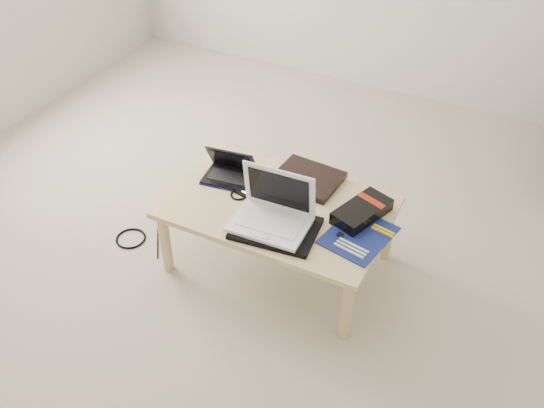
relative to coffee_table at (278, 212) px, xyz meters
The scene contains 13 objects.
ground 0.47m from the coffee_table, 161.79° to the left, with size 4.00×4.00×0.00m, color #B8AA95.
coffee_table is the anchor object (origin of this frame).
book 0.26m from the coffee_table, 78.27° to the left, with size 0.35×0.30×0.03m.
netbook 0.35m from the coffee_table, 164.56° to the left, with size 0.28×0.22×0.17m.
tablet 0.11m from the coffee_table, 146.35° to the left, with size 0.31×0.26×0.01m.
remote 0.13m from the coffee_table, 38.47° to the left, with size 0.10×0.21×0.02m.
neoprene_sleeve 0.20m from the coffee_table, 67.31° to the right, with size 0.39×0.29×0.02m, color black.
white_laptop 0.19m from the coffee_table, 73.78° to the right, with size 0.37×0.27×0.26m.
motherboard 0.45m from the coffee_table, ahead, with size 0.33×0.38×0.02m.
gpu_box 0.42m from the coffee_table, 13.99° to the left, with size 0.25×0.34×0.07m.
cable_coil 0.22m from the coffee_table, behind, with size 0.09×0.09×0.01m, color black.
floor_cable_coil 0.91m from the coffee_table, 165.69° to the right, with size 0.17×0.17×0.01m, color black.
floor_cable_trail 0.79m from the coffee_table, 169.33° to the right, with size 0.01×0.01×0.34m, color black.
Camera 1 is at (1.31, -2.19, 2.32)m, focal length 40.00 mm.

